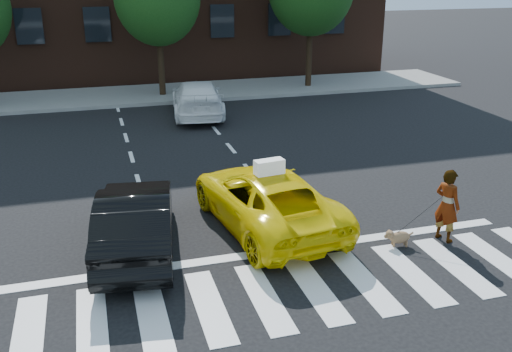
# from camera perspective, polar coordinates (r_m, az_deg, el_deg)

# --- Properties ---
(ground) EXTENTS (120.00, 120.00, 0.00)m
(ground) POSITION_cam_1_polar(r_m,az_deg,el_deg) (10.52, 0.78, -12.05)
(ground) COLOR black
(ground) RESTS_ON ground
(crosswalk) EXTENTS (13.00, 2.40, 0.01)m
(crosswalk) POSITION_cam_1_polar(r_m,az_deg,el_deg) (10.52, 0.78, -12.02)
(crosswalk) COLOR silver
(crosswalk) RESTS_ON ground
(stop_line) EXTENTS (12.00, 0.30, 0.01)m
(stop_line) POSITION_cam_1_polar(r_m,az_deg,el_deg) (11.85, -1.53, -8.03)
(stop_line) COLOR silver
(stop_line) RESTS_ON ground
(sidewalk_far) EXTENTS (30.00, 4.00, 0.15)m
(sidewalk_far) POSITION_cam_1_polar(r_m,az_deg,el_deg) (26.70, -10.50, 8.04)
(sidewalk_far) COLOR slate
(sidewalk_far) RESTS_ON ground
(taxi) EXTENTS (2.82, 5.04, 1.33)m
(taxi) POSITION_cam_1_polar(r_m,az_deg,el_deg) (12.93, 1.03, -2.24)
(taxi) COLOR yellow
(taxi) RESTS_ON ground
(black_sedan) EXTENTS (2.04, 4.38, 1.39)m
(black_sedan) POSITION_cam_1_polar(r_m,az_deg,el_deg) (12.06, -11.93, -4.31)
(black_sedan) COLOR black
(black_sedan) RESTS_ON ground
(white_suv) EXTENTS (2.50, 4.90, 1.36)m
(white_suv) POSITION_cam_1_polar(r_m,az_deg,el_deg) (22.80, -5.89, 7.74)
(white_suv) COLOR white
(white_suv) RESTS_ON ground
(woman) EXTENTS (0.57, 0.69, 1.62)m
(woman) POSITION_cam_1_polar(r_m,az_deg,el_deg) (12.86, 18.57, -2.80)
(woman) COLOR #999999
(woman) RESTS_ON ground
(dog) EXTENTS (0.64, 0.33, 0.37)m
(dog) POSITION_cam_1_polar(r_m,az_deg,el_deg) (12.53, 13.99, -5.93)
(dog) COLOR olive
(dog) RESTS_ON ground
(taxi_sign) EXTENTS (0.68, 0.36, 0.32)m
(taxi_sign) POSITION_cam_1_polar(r_m,az_deg,el_deg) (12.46, 1.33, 0.92)
(taxi_sign) COLOR white
(taxi_sign) RESTS_ON taxi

